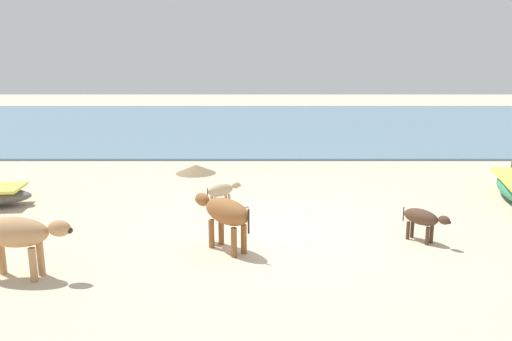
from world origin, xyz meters
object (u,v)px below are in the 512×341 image
object	(u,v)px
calf_far_dun	(222,191)
cow_second_adult_tan	(18,235)
cow_adult_brown	(225,213)
calf_near_dark	(423,219)

from	to	relation	value
calf_far_dun	cow_second_adult_tan	xyz separation A→B (m)	(-2.96, -3.78, 0.29)
cow_adult_brown	calf_near_dark	world-z (taller)	cow_adult_brown
cow_adult_brown	cow_second_adult_tan	size ratio (longest dim) A/B	0.81
cow_adult_brown	cow_second_adult_tan	xyz separation A→B (m)	(-3.20, -1.21, 0.02)
cow_adult_brown	calf_near_dark	size ratio (longest dim) A/B	1.49
calf_far_dun	cow_second_adult_tan	world-z (taller)	cow_second_adult_tan
calf_far_dun	cow_adult_brown	bearing A→B (deg)	-121.17
cow_adult_brown	calf_far_dun	distance (m)	2.59
calf_near_dark	calf_far_dun	world-z (taller)	calf_near_dark
cow_adult_brown	calf_far_dun	xyz separation A→B (m)	(-0.24, 2.57, -0.27)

